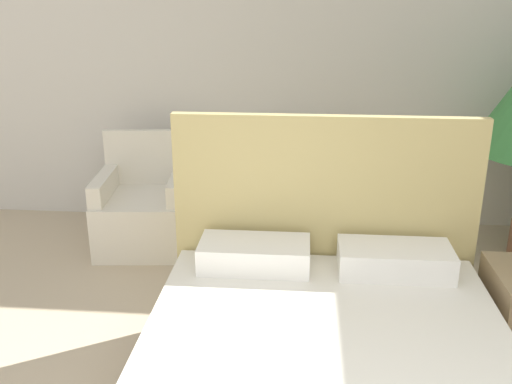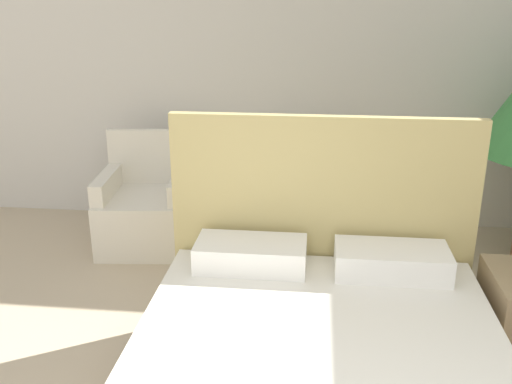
% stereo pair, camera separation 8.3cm
% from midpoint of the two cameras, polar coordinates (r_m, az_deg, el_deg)
% --- Properties ---
extents(wall_back, '(10.00, 0.06, 2.90)m').
position_cam_midpoint_polar(wall_back, '(4.64, 4.64, 14.26)').
color(wall_back, silver).
rests_on(wall_back, ground_plane).
extents(armchair_near_window_left, '(0.71, 0.73, 0.85)m').
position_cam_midpoint_polar(armchair_near_window_left, '(4.44, -11.71, -2.07)').
color(armchair_near_window_left, silver).
rests_on(armchair_near_window_left, ground_plane).
extents(armchair_near_window_right, '(0.72, 0.73, 0.85)m').
position_cam_midpoint_polar(armchair_near_window_right, '(4.27, 1.15, -2.53)').
color(armchair_near_window_right, silver).
rests_on(armchair_near_window_right, ground_plane).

